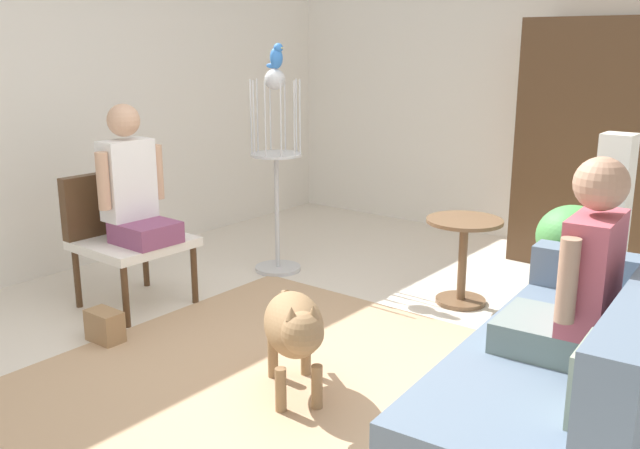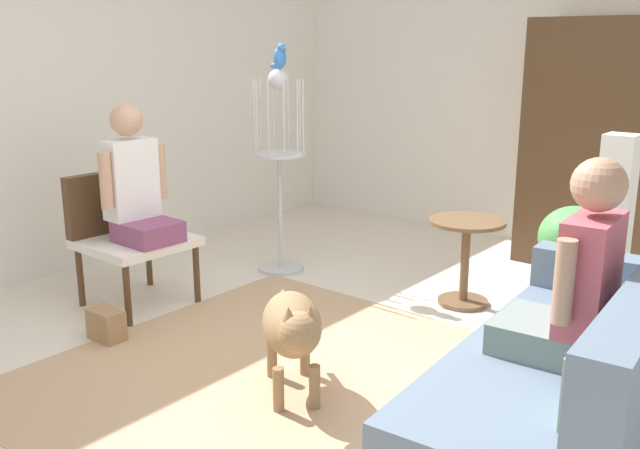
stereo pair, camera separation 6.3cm
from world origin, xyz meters
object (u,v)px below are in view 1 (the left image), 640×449
object	(u,v)px
couch	(580,379)
potted_plant	(571,252)
round_end_table	(463,252)
person_on_armchair	(132,186)
person_on_couch	(578,278)
armchair	(122,227)
parrot	(276,57)
dog	(295,327)
armoire_cabinet	(598,146)
bird_cage_stand	(276,172)
column_lamp	(609,239)
handbag	(105,326)

from	to	relation	value
couch	potted_plant	size ratio (longest dim) A/B	2.55
couch	round_end_table	distance (m)	1.75
person_on_armchair	person_on_couch	bearing A→B (deg)	2.24
armchair	parrot	size ratio (longest dim) A/B	4.85
person_on_armchair	dog	xyz separation A→B (m)	(1.66, -0.32, -0.46)
potted_plant	armoire_cabinet	size ratio (longest dim) A/B	0.41
armchair	bird_cage_stand	size ratio (longest dim) A/B	0.57
couch	bird_cage_stand	xyz separation A→B (m)	(-2.69, 1.02, 0.48)
column_lamp	bird_cage_stand	bearing A→B (deg)	-173.89
person_on_armchair	potted_plant	size ratio (longest dim) A/B	1.13
person_on_couch	potted_plant	size ratio (longest dim) A/B	1.10
armchair	armoire_cabinet	world-z (taller)	armoire_cabinet
person_on_couch	column_lamp	world-z (taller)	person_on_couch
potted_plant	armoire_cabinet	world-z (taller)	armoire_cabinet
couch	parrot	size ratio (longest dim) A/B	11.06
armchair	potted_plant	world-z (taller)	armchair
parrot	handbag	distance (m)	2.28
round_end_table	dog	distance (m)	1.73
column_lamp	armoire_cabinet	bearing A→B (deg)	110.58
round_end_table	parrot	xyz separation A→B (m)	(-1.46, -0.24, 1.28)
person_on_armchair	handbag	xyz separation A→B (m)	(0.32, -0.50, -0.74)
bird_cage_stand	dog	bearing A→B (deg)	-46.13
person_on_couch	potted_plant	distance (m)	1.37
round_end_table	armoire_cabinet	world-z (taller)	armoire_cabinet
handbag	potted_plant	bearing A→B (deg)	41.68
armchair	person_on_couch	world-z (taller)	person_on_couch
person_on_armchair	parrot	xyz separation A→B (m)	(0.25, 1.17, 0.81)
bird_cage_stand	parrot	xyz separation A→B (m)	(0.02, 0.00, 0.86)
potted_plant	armoire_cabinet	bearing A→B (deg)	102.79
couch	parrot	bearing A→B (deg)	159.08
dog	handbag	bearing A→B (deg)	-172.17
dog	couch	bearing A→B (deg)	20.18
dog	armchair	bearing A→B (deg)	169.85
armchair	potted_plant	xyz separation A→B (m)	(2.59, 1.38, -0.02)
person_on_couch	person_on_armchair	distance (m)	2.88
armchair	armoire_cabinet	size ratio (longest dim) A/B	0.46
couch	armoire_cabinet	bearing A→B (deg)	106.81
armchair	person_on_couch	size ratio (longest dim) A/B	1.02
person_on_armchair	bird_cage_stand	size ratio (longest dim) A/B	0.58
bird_cage_stand	potted_plant	bearing A→B (deg)	5.65
couch	parrot	distance (m)	3.16
parrot	column_lamp	xyz separation A→B (m)	(2.39, 0.26, -1.03)
parrot	handbag	world-z (taller)	parrot
armchair	person_on_couch	bearing A→B (deg)	2.05
armoire_cabinet	handbag	size ratio (longest dim) A/B	8.45
bird_cage_stand	handbag	world-z (taller)	bird_cage_stand
armchair	bird_cage_stand	world-z (taller)	bird_cage_stand
person_on_armchair	dog	distance (m)	1.75
couch	handbag	world-z (taller)	couch
couch	dog	world-z (taller)	couch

